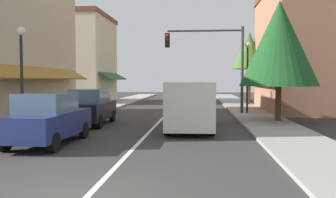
{
  "coord_description": "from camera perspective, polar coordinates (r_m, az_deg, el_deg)",
  "views": [
    {
      "loc": [
        2.11,
        -6.26,
        2.22
      ],
      "look_at": [
        0.43,
        12.86,
        1.18
      ],
      "focal_mm": 38.21,
      "sensor_mm": 36.0,
      "label": 1
    }
  ],
  "objects": [
    {
      "name": "ground_plane",
      "position": [
        24.45,
        0.04,
        -2.12
      ],
      "size": [
        80.0,
        80.0,
        0.0
      ],
      "primitive_type": "plane",
      "color": "#33302D"
    },
    {
      "name": "sidewalk_left",
      "position": [
        25.52,
        -12.37,
        -1.84
      ],
      "size": [
        2.6,
        56.0,
        0.12
      ],
      "primitive_type": "cube",
      "color": "#A39E99",
      "rests_on": "ground"
    },
    {
      "name": "sidewalk_right",
      "position": [
        24.59,
        12.92,
        -2.03
      ],
      "size": [
        2.6,
        56.0,
        0.12
      ],
      "primitive_type": "cube",
      "color": "gray",
      "rests_on": "ground"
    },
    {
      "name": "lane_center_stripe",
      "position": [
        24.45,
        0.04,
        -2.11
      ],
      "size": [
        0.14,
        52.0,
        0.01
      ],
      "primitive_type": "cube",
      "color": "silver",
      "rests_on": "ground"
    },
    {
      "name": "storefront_right_block",
      "position": [
        27.34,
        20.6,
        7.42
      ],
      "size": [
        6.48,
        10.2,
        8.75
      ],
      "color": "#9E6B4C",
      "rests_on": "ground"
    },
    {
      "name": "storefront_far_left",
      "position": [
        36.04,
        -12.83,
        6.26
      ],
      "size": [
        5.47,
        8.2,
        8.53
      ],
      "color": "beige",
      "rests_on": "ground"
    },
    {
      "name": "parked_car_nearest_left",
      "position": [
        12.91,
        -18.63,
        -3.03
      ],
      "size": [
        1.83,
        4.12,
        1.77
      ],
      "rotation": [
        0.0,
        0.0,
        -0.01
      ],
      "color": "navy",
      "rests_on": "ground"
    },
    {
      "name": "parked_car_second_left",
      "position": [
        17.96,
        -12.3,
        -1.26
      ],
      "size": [
        1.85,
        4.14,
        1.77
      ],
      "rotation": [
        0.0,
        0.0,
        0.02
      ],
      "color": "black",
      "rests_on": "ground"
    },
    {
      "name": "van_in_lane",
      "position": [
        15.75,
        3.43,
        -0.82
      ],
      "size": [
        2.11,
        5.23,
        2.12
      ],
      "rotation": [
        0.0,
        0.0,
        0.03
      ],
      "color": "beige",
      "rests_on": "ground"
    },
    {
      "name": "traffic_signal_mast_arm",
      "position": [
        22.86,
        7.49,
        7.03
      ],
      "size": [
        4.95,
        0.5,
        5.57
      ],
      "color": "#333333",
      "rests_on": "ground"
    },
    {
      "name": "street_lamp_left_near",
      "position": [
        15.94,
        -22.34,
        5.66
      ],
      "size": [
        0.36,
        0.36,
        4.4
      ],
      "color": "black",
      "rests_on": "ground"
    },
    {
      "name": "street_lamp_right_mid",
      "position": [
        23.16,
        12.57,
        5.27
      ],
      "size": [
        0.36,
        0.36,
        4.63
      ],
      "color": "black",
      "rests_on": "ground"
    },
    {
      "name": "tree_right_near",
      "position": [
        19.26,
        17.31,
        8.47
      ],
      "size": [
        3.96,
        3.96,
        6.26
      ],
      "color": "#4C331E",
      "rests_on": "ground"
    },
    {
      "name": "tree_right_far",
      "position": [
        31.56,
        12.84,
        7.51
      ],
      "size": [
        2.87,
        2.87,
        6.31
      ],
      "color": "#4C331E",
      "rests_on": "ground"
    }
  ]
}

